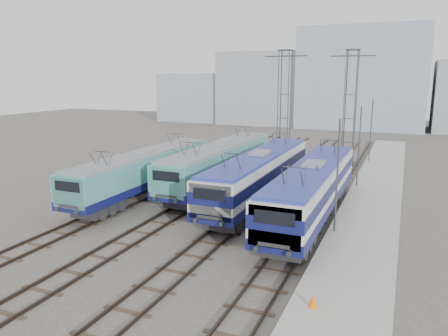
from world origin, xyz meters
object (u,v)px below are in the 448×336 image
catenary_tower_east (350,103)px  locomotive_far_right (313,187)px  locomotive_center_right (259,173)px  mast_mid (359,148)px  safety_cone (313,300)px  mast_rear (371,132)px  locomotive_center_left (219,162)px  locomotive_far_left (143,170)px  catenary_tower_west (284,103)px  mast_front (337,179)px

catenary_tower_east → locomotive_far_right: bearing=-89.3°
locomotive_center_right → catenary_tower_east: size_ratio=1.51×
catenary_tower_east → mast_mid: size_ratio=1.71×
safety_cone → mast_rear: bearing=91.0°
mast_rear → safety_cone: (0.58, -33.24, -2.91)m
locomotive_center_left → mast_rear: (10.85, 16.12, 1.23)m
locomotive_far_left → safety_cone: 20.27m
locomotive_center_left → locomotive_far_right: bearing=-31.7°
catenary_tower_west → locomotive_far_right: bearing=-69.1°
locomotive_center_right → locomotive_far_right: 5.20m
locomotive_center_left → mast_front: 13.47m
catenary_tower_east → mast_front: 22.32m
catenary_tower_east → safety_cone: catenary_tower_east is taller
catenary_tower_east → mast_front: bearing=-84.5°
locomotive_far_right → locomotive_center_right: bearing=149.9°
locomotive_far_right → catenary_tower_east: bearing=90.7°
mast_front → locomotive_far_left: bearing=168.3°
locomotive_center_right → locomotive_far_right: bearing=-30.1°
locomotive_far_left → locomotive_center_right: (9.00, 1.73, 0.17)m
locomotive_center_right → mast_rear: mast_rear is taller
mast_rear → locomotive_center_right: bearing=-108.4°
mast_front → mast_mid: 12.00m
mast_front → catenary_tower_west: bearing=113.3°
locomotive_center_right → mast_rear: 20.14m
locomotive_center_right → catenary_tower_east: (4.25, 17.08, 4.33)m
catenary_tower_west → safety_cone: 31.24m
locomotive_center_left → mast_mid: (10.85, 4.12, 1.23)m
mast_rear → locomotive_far_right: bearing=-94.9°
catenary_tower_east → locomotive_center_right: bearing=-104.0°
locomotive_center_right → mast_mid: size_ratio=2.59×
locomotive_center_left → mast_mid: mast_mid is taller
locomotive_center_right → mast_front: mast_front is taller
locomotive_far_left → locomotive_center_right: locomotive_center_right is taller
catenary_tower_west → mast_front: (8.60, -20.00, -3.14)m
locomotive_center_left → safety_cone: (11.43, -17.12, -1.68)m
locomotive_far_left → mast_mid: mast_mid is taller
catenary_tower_east → mast_mid: bearing=-78.1°
safety_cone → catenary_tower_east: bearing=94.9°
locomotive_center_right → catenary_tower_west: (-2.25, 15.08, 4.33)m
locomotive_center_left → mast_rear: size_ratio=2.61×
locomotive_center_right → mast_mid: 9.58m
locomotive_far_right → locomotive_far_left: bearing=176.3°
locomotive_center_left → locomotive_far_right: 10.58m
locomotive_center_left → catenary_tower_west: (2.25, 12.12, 4.37)m
locomotive_center_left → mast_rear: bearing=56.1°
catenary_tower_east → mast_rear: (2.10, 2.00, -3.14)m
mast_mid → locomotive_center_left: bearing=-159.2°
locomotive_far_left → mast_rear: size_ratio=2.45×
mast_front → mast_rear: bearing=90.0°
locomotive_far_right → safety_cone: bearing=-78.1°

